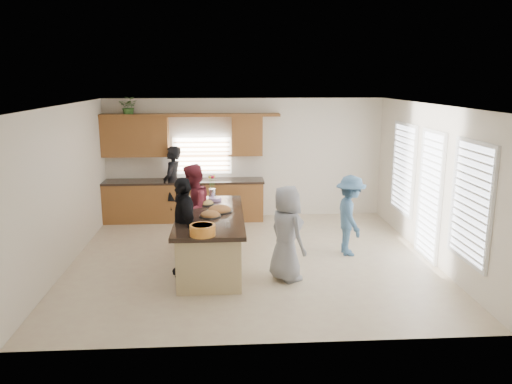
{
  "coord_description": "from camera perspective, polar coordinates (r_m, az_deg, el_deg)",
  "views": [
    {
      "loc": [
        -0.47,
        -8.65,
        3.25
      ],
      "look_at": [
        0.11,
        0.5,
        1.15
      ],
      "focal_mm": 35.0,
      "sensor_mm": 36.0,
      "label": 1
    }
  ],
  "objects": [
    {
      "name": "woman_left_back",
      "position": [
        11.56,
        -9.48,
        0.87
      ],
      "size": [
        0.55,
        0.72,
        1.75
      ],
      "primitive_type": "imported",
      "rotation": [
        0.0,
        0.0,
        -1.79
      ],
      "color": "black",
      "rests_on": "ground"
    },
    {
      "name": "room_shell",
      "position": [
        8.76,
        -0.52,
        4.04
      ],
      "size": [
        6.52,
        6.02,
        2.81
      ],
      "color": "silver",
      "rests_on": "ground"
    },
    {
      "name": "potted_plant",
      "position": [
        11.68,
        -14.32,
        9.44
      ],
      "size": [
        0.45,
        0.4,
        0.45
      ],
      "primitive_type": "imported",
      "rotation": [
        0.0,
        0.0,
        -0.13
      ],
      "color": "#3D712D",
      "rests_on": "back_cabinetry"
    },
    {
      "name": "right_wall_glazing",
      "position": [
        9.47,
        19.38,
        0.54
      ],
      "size": [
        0.06,
        4.0,
        2.25
      ],
      "color": "white",
      "rests_on": "ground"
    },
    {
      "name": "plate_stack",
      "position": [
        9.63,
        -4.72,
        -0.8
      ],
      "size": [
        0.25,
        0.25,
        0.05
      ],
      "primitive_type": "cylinder",
      "color": "#C496DA",
      "rests_on": "island"
    },
    {
      "name": "island",
      "position": [
        8.83,
        -5.21,
        -5.62
      ],
      "size": [
        1.15,
        2.7,
        0.95
      ],
      "rotation": [
        0.0,
        0.0,
        0.0
      ],
      "color": "tan",
      "rests_on": "ground"
    },
    {
      "name": "platter_mid",
      "position": [
        8.8,
        -4.18,
        -2.1
      ],
      "size": [
        0.45,
        0.45,
        0.18
      ],
      "color": "black",
      "rests_on": "island"
    },
    {
      "name": "woman_right_front",
      "position": [
        8.13,
        3.52,
        -4.74
      ],
      "size": [
        0.81,
        0.92,
        1.58
      ],
      "primitive_type": "imported",
      "rotation": [
        0.0,
        0.0,
        2.07
      ],
      "color": "gray",
      "rests_on": "ground"
    },
    {
      "name": "flower_vase",
      "position": [
        9.79,
        -5.05,
        0.66
      ],
      "size": [
        0.14,
        0.14,
        0.45
      ],
      "color": "silver",
      "rests_on": "island"
    },
    {
      "name": "woman_left_front",
      "position": [
        8.34,
        -8.23,
        -4.01
      ],
      "size": [
        0.68,
        1.07,
        1.69
      ],
      "primitive_type": "imported",
      "rotation": [
        0.0,
        0.0,
        -1.28
      ],
      "color": "black",
      "rests_on": "ground"
    },
    {
      "name": "woman_right_back",
      "position": [
        9.45,
        10.7,
        -2.64
      ],
      "size": [
        0.56,
        0.98,
        1.51
      ],
      "primitive_type": "imported",
      "rotation": [
        0.0,
        0.0,
        1.57
      ],
      "color": "#3E6387",
      "rests_on": "ground"
    },
    {
      "name": "floor",
      "position": [
        9.25,
        -0.49,
        -7.67
      ],
      "size": [
        6.5,
        6.5,
        0.0
      ],
      "primitive_type": "plane",
      "color": "beige",
      "rests_on": "ground"
    },
    {
      "name": "salad_bowl",
      "position": [
        7.51,
        -6.13,
        -4.29
      ],
      "size": [
        0.39,
        0.39,
        0.16
      ],
      "color": "orange",
      "rests_on": "island"
    },
    {
      "name": "back_cabinetry",
      "position": [
        11.66,
        -8.46,
        1.19
      ],
      "size": [
        4.08,
        0.66,
        2.46
      ],
      "color": "brown",
      "rests_on": "ground"
    },
    {
      "name": "platter_front",
      "position": [
        8.5,
        -5.27,
        -2.67
      ],
      "size": [
        0.37,
        0.37,
        0.15
      ],
      "color": "black",
      "rests_on": "island"
    },
    {
      "name": "clear_cup",
      "position": [
        7.86,
        -3.23,
        -3.76
      ],
      "size": [
        0.08,
        0.08,
        0.1
      ],
      "primitive_type": "cylinder",
      "color": "white",
      "rests_on": "island"
    },
    {
      "name": "platter_back",
      "position": [
        9.32,
        -5.8,
        -1.29
      ],
      "size": [
        0.33,
        0.33,
        0.13
      ],
      "color": "black",
      "rests_on": "island"
    },
    {
      "name": "woman_left_mid",
      "position": [
        9.39,
        -7.24,
        -2.0
      ],
      "size": [
        0.87,
        0.99,
        1.71
      ],
      "primitive_type": "imported",
      "rotation": [
        0.0,
        0.0,
        -1.89
      ],
      "color": "maroon",
      "rests_on": "ground"
    }
  ]
}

